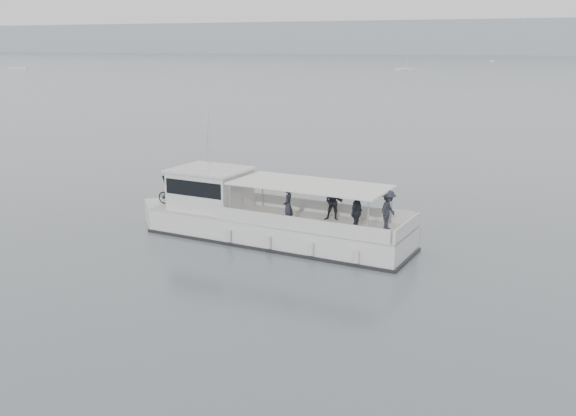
% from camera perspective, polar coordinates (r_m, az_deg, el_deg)
% --- Properties ---
extents(ground, '(1400.00, 1400.00, 0.00)m').
position_cam_1_polar(ground, '(30.33, -6.37, -2.40)').
color(ground, '#535B61').
rests_on(ground, ground).
extents(headland, '(1400.00, 90.00, 28.00)m').
position_cam_1_polar(headland, '(585.48, 22.16, 13.86)').
color(headland, '#939EA8').
rests_on(headland, ground).
extents(tour_boat, '(13.98, 4.53, 5.82)m').
position_cam_1_polar(tour_boat, '(29.57, -2.96, -0.84)').
color(tour_boat, silver).
rests_on(tour_boat, ground).
extents(moored_fleet, '(335.88, 344.58, 10.38)m').
position_cam_1_polar(moored_fleet, '(192.24, 14.56, 11.43)').
color(moored_fleet, silver).
rests_on(moored_fleet, ground).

